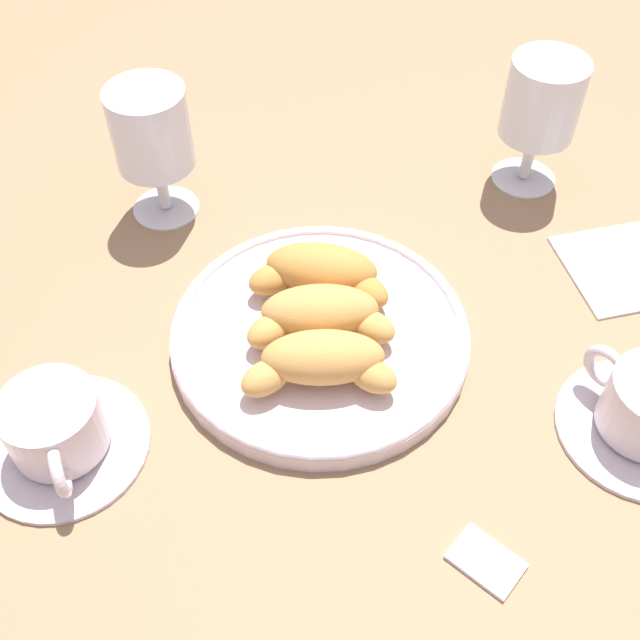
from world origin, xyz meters
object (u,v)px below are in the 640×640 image
object	(u,v)px
croissant_small	(320,315)
croissant_extra	(318,362)
coffee_cup_near	(57,431)
juice_glass_left	(151,134)
croissant_large	(321,272)
juice_glass_right	(542,103)
sugar_packet	(486,560)
pastry_plate	(320,334)
folded_napkin	(624,266)

from	to	relation	value
croissant_small	croissant_extra	bearing A→B (deg)	91.48
coffee_cup_near	juice_glass_left	distance (m)	0.30
croissant_large	juice_glass_right	world-z (taller)	juice_glass_right
coffee_cup_near	sugar_packet	size ratio (longest dim) A/B	2.72
sugar_packet	coffee_cup_near	bearing A→B (deg)	24.17
pastry_plate	croissant_extra	xyz separation A→B (m)	(-0.00, 0.05, 0.03)
juice_glass_right	folded_napkin	distance (m)	0.18
croissant_large	juice_glass_right	xyz separation A→B (m)	(-0.21, -0.19, 0.05)
croissant_large	sugar_packet	bearing A→B (deg)	118.41
croissant_extra	coffee_cup_near	size ratio (longest dim) A/B	1.00
coffee_cup_near	sugar_packet	distance (m)	0.34
croissant_large	coffee_cup_near	xyz separation A→B (m)	(0.20, 0.17, -0.01)
juice_glass_left	pastry_plate	bearing A→B (deg)	135.11
sugar_packet	juice_glass_left	bearing A→B (deg)	-13.33
pastry_plate	folded_napkin	bearing A→B (deg)	-159.71
croissant_large	juice_glass_left	xyz separation A→B (m)	(0.17, -0.12, 0.05)
croissant_large	croissant_extra	size ratio (longest dim) A/B	1.00
pastry_plate	juice_glass_left	size ratio (longest dim) A/B	1.87
pastry_plate	sugar_packet	size ratio (longest dim) A/B	5.24
croissant_large	croissant_small	bearing A→B (deg)	92.32
croissant_small	juice_glass_left	xyz separation A→B (m)	(0.17, -0.17, 0.05)
juice_glass_right	sugar_packet	size ratio (longest dim) A/B	2.80
pastry_plate	juice_glass_left	bearing A→B (deg)	-44.89
pastry_plate	folded_napkin	world-z (taller)	pastry_plate
croissant_large	croissant_extra	world-z (taller)	same
juice_glass_left	croissant_extra	bearing A→B (deg)	127.61
pastry_plate	coffee_cup_near	xyz separation A→B (m)	(0.20, 0.12, 0.01)
croissant_large	sugar_packet	size ratio (longest dim) A/B	2.73
coffee_cup_near	sugar_packet	xyz separation A→B (m)	(-0.33, 0.08, -0.02)
coffee_cup_near	juice_glass_left	bearing A→B (deg)	-95.54
croissant_extra	croissant_small	bearing A→B (deg)	-88.52
croissant_extra	coffee_cup_near	distance (m)	0.21
pastry_plate	croissant_extra	world-z (taller)	croissant_extra
juice_glass_right	folded_napkin	xyz separation A→B (m)	(-0.08, 0.13, -0.09)
pastry_plate	folded_napkin	size ratio (longest dim) A/B	2.38
croissant_small	croissant_large	bearing A→B (deg)	-87.68
pastry_plate	croissant_large	xyz separation A→B (m)	(0.00, -0.05, 0.03)
coffee_cup_near	croissant_small	bearing A→B (deg)	-149.40
coffee_cup_near	juice_glass_left	world-z (taller)	juice_glass_left
croissant_extra	juice_glass_left	size ratio (longest dim) A/B	0.98
pastry_plate	folded_napkin	xyz separation A→B (m)	(-0.29, -0.11, -0.01)
juice_glass_left	folded_napkin	size ratio (longest dim) A/B	1.27
pastry_plate	croissant_small	distance (m)	0.03
sugar_packet	folded_napkin	world-z (taller)	sugar_packet
croissant_large	folded_napkin	world-z (taller)	croissant_large
croissant_small	juice_glass_left	world-z (taller)	juice_glass_left
juice_glass_left	folded_napkin	bearing A→B (deg)	172.30
croissant_large	croissant_small	xyz separation A→B (m)	(-0.00, 0.05, 0.00)
pastry_plate	croissant_small	world-z (taller)	croissant_small
folded_napkin	juice_glass_right	bearing A→B (deg)	-58.18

